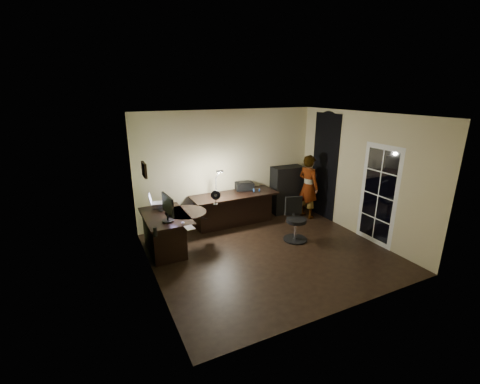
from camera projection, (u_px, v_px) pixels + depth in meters
name	position (u px, v px, depth m)	size (l,w,h in m)	color
floor	(270.00, 253.00, 6.44)	(4.50, 4.00, 0.01)	black
ceiling	(274.00, 115.00, 5.62)	(4.50, 4.00, 0.01)	silver
wall_back	(228.00, 167.00, 7.75)	(4.50, 0.01, 2.70)	beige
wall_front	(349.00, 228.00, 4.31)	(4.50, 0.01, 2.70)	beige
wall_left	(150.00, 207.00, 5.09)	(0.01, 4.00, 2.70)	beige
wall_right	(360.00, 175.00, 6.97)	(0.01, 4.00, 2.70)	beige
green_wall_overlay	(151.00, 206.00, 5.10)	(0.00, 4.00, 2.70)	#506430
arched_doorway	(325.00, 167.00, 7.96)	(0.01, 0.90, 2.60)	black
french_door	(378.00, 196.00, 6.58)	(0.02, 0.92, 2.10)	white
framed_picture	(144.00, 170.00, 5.34)	(0.04, 0.30, 0.25)	black
desk_left	(167.00, 233.00, 6.40)	(0.83, 1.34, 0.78)	black
desk_right	(235.00, 209.00, 7.69)	(2.06, 0.72, 0.77)	black
cabinet	(287.00, 190.00, 8.44)	(0.82, 0.41, 1.24)	black
laptop_stand	(158.00, 205.00, 6.65)	(0.23, 0.19, 0.09)	silver
laptop	(158.00, 198.00, 6.61)	(0.33, 0.31, 0.23)	silver
monitor	(167.00, 212.00, 5.92)	(0.11, 0.55, 0.36)	black
mouse	(183.00, 223.00, 5.85)	(0.06, 0.09, 0.03)	silver
phone	(161.00, 210.00, 6.49)	(0.07, 0.13, 0.01)	black
pen	(205.00, 218.00, 6.08)	(0.01, 0.14, 0.01)	black
speaker	(155.00, 232.00, 5.33)	(0.06, 0.06, 0.16)	black
notepad	(190.00, 228.00, 5.67)	(0.15, 0.21, 0.01)	silver
desk_fan	(216.00, 197.00, 6.81)	(0.20, 0.11, 0.32)	black
headphones	(256.00, 190.00, 7.70)	(0.19, 0.08, 0.09)	#1F4699
printer	(244.00, 186.00, 7.86)	(0.43, 0.34, 0.19)	black
desk_lamp	(216.00, 182.00, 7.25)	(0.17, 0.33, 0.72)	black
office_chair	(296.00, 220.00, 6.85)	(0.52, 0.52, 0.93)	black
person	(308.00, 187.00, 8.04)	(0.58, 0.38, 1.61)	#D8A88C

